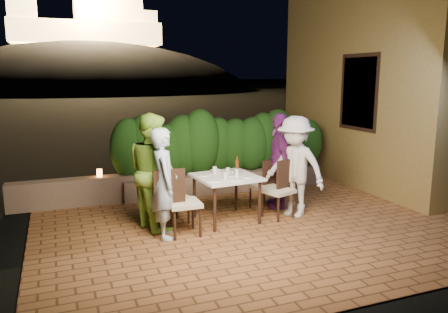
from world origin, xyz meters
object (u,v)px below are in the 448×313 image
chair_left_front (184,202)px  diner_blue (164,183)px  dining_table (226,198)px  chair_right_front (278,189)px  beer_bottle (237,165)px  chair_left_back (173,196)px  diner_green (153,171)px  chair_right_back (264,185)px  bowl (216,171)px  parapet_lamp (99,173)px  diner_white (295,167)px  diner_purple (279,161)px

chair_left_front → diner_blue: bearing=178.5°
dining_table → chair_right_front: size_ratio=1.00×
beer_bottle → chair_left_front: bearing=-158.5°
beer_bottle → diner_blue: bearing=-163.4°
beer_bottle → chair_left_back: bearing=172.3°
beer_bottle → diner_green: size_ratio=0.17×
chair_right_back → bowl: bearing=-14.1°
chair_right_back → beer_bottle: bearing=9.9°
chair_left_front → parapet_lamp: (-1.00, 2.14, 0.06)m
parapet_lamp → chair_right_back: bearing=-28.3°
dining_table → parapet_lamp: bearing=135.7°
beer_bottle → chair_left_front: size_ratio=0.30×
bowl → chair_left_back: size_ratio=0.18×
parapet_lamp → dining_table: bearing=-44.3°
bowl → chair_left_front: 1.05m
chair_right_front → parapet_lamp: (-2.68, 1.93, 0.09)m
beer_bottle → diner_white: bearing=-12.1°
bowl → parapet_lamp: bearing=140.4°
bowl → diner_green: 1.12m
bowl → chair_right_front: chair_right_front is taller
chair_right_back → diner_blue: 2.11m
beer_bottle → diner_purple: diner_purple is taller
parapet_lamp → diner_blue: bearing=-71.5°
dining_table → parapet_lamp: 2.54m
chair_left_front → chair_left_back: 0.55m
chair_left_back → diner_white: (2.01, -0.35, 0.40)m
chair_right_back → parapet_lamp: 3.02m
chair_left_back → parapet_lamp: (-0.98, 1.59, 0.12)m
dining_table → diner_purple: size_ratio=0.56×
chair_right_front → diner_white: bearing=159.0°
chair_left_front → diner_white: diner_white is taller
diner_green → parapet_lamp: diner_green is taller
beer_bottle → bowl: bearing=133.3°
diner_purple → dining_table: bearing=-54.7°
chair_left_front → diner_white: size_ratio=0.60×
diner_white → parapet_lamp: (-2.98, 1.94, -0.28)m
chair_left_front → chair_left_back: (-0.02, 0.54, -0.06)m
chair_left_back → diner_green: diner_green is taller
chair_left_front → parapet_lamp: bearing=115.7°
beer_bottle → bowl: (-0.27, 0.28, -0.13)m
chair_right_front → chair_right_back: size_ratio=1.10×
bowl → chair_right_back: (0.91, 0.02, -0.33)m
chair_left_back → diner_white: bearing=-28.7°
chair_left_front → bowl: bearing=42.8°
chair_left_front → chair_right_back: size_ratio=1.16×
chair_left_back → chair_right_front: chair_right_front is taller
dining_table → chair_right_back: 0.91m
chair_right_front → chair_right_back: chair_right_front is taller
chair_right_front → diner_blue: 2.01m
chair_right_front → diner_blue: diner_blue is taller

